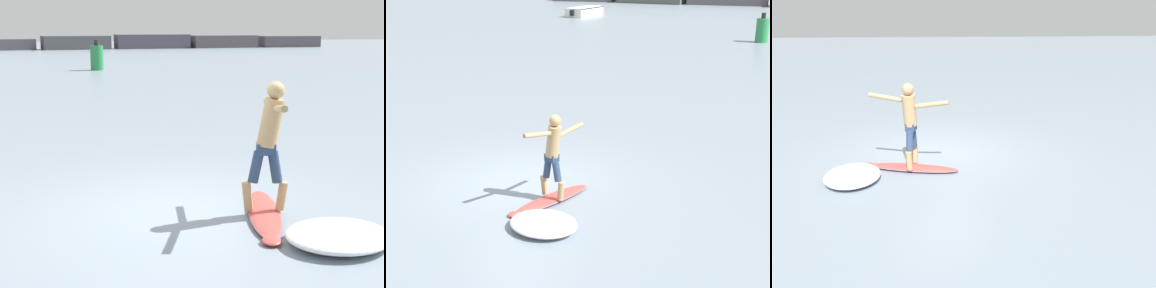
# 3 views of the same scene
# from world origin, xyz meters

# --- Properties ---
(ground_plane) EXTENTS (200.00, 200.00, 0.00)m
(ground_plane) POSITION_xyz_m (0.00, 0.00, 0.00)
(ground_plane) COLOR gray
(surfboard) EXTENTS (1.16, 2.23, 0.22)m
(surfboard) POSITION_xyz_m (1.13, -0.71, 0.04)
(surfboard) COLOR #D84842
(surfboard) RESTS_ON ground
(surfer) EXTENTS (0.75, 1.66, 1.86)m
(surfer) POSITION_xyz_m (1.19, -0.69, 1.19)
(surfer) COLOR tan
(surfer) RESTS_ON surfboard
(fishing_boat_near_jetty) EXTENTS (2.21, 6.02, 0.87)m
(fishing_boat_near_jetty) POSITION_xyz_m (-15.86, 40.59, 0.46)
(fishing_boat_near_jetty) COLOR white
(fishing_boat_near_jetty) RESTS_ON ground
(channel_marker_buoy) EXTENTS (0.82, 0.82, 1.90)m
(channel_marker_buoy) POSITION_xyz_m (2.52, 27.30, 0.80)
(channel_marker_buoy) COLOR #288447
(channel_marker_buoy) RESTS_ON ground
(wave_foam_at_tail) EXTENTS (1.43, 1.21, 0.24)m
(wave_foam_at_tail) POSITION_xyz_m (1.58, -1.93, 0.12)
(wave_foam_at_tail) COLOR white
(wave_foam_at_tail) RESTS_ON ground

